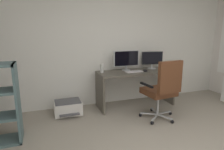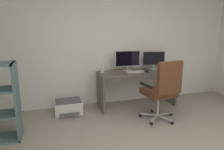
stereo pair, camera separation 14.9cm
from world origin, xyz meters
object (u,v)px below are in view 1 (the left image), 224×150
at_px(monitor_main, 126,59).
at_px(keyboard, 134,72).
at_px(desk, 136,80).
at_px(monitor_secondary, 152,59).
at_px(desktop_speaker, 102,68).
at_px(office_chair, 163,88).
at_px(printer, 68,107).
at_px(computer_mouse, 145,71).

height_order(monitor_main, keyboard, monitor_main).
distance_m(desk, monitor_secondary, 0.60).
bearing_deg(monitor_main, desktop_speaker, -174.91).
height_order(monitor_main, monitor_secondary, monitor_main).
height_order(desktop_speaker, office_chair, office_chair).
distance_m(keyboard, printer, 1.45).
relative_size(desk, computer_mouse, 15.57).
xyz_separation_m(monitor_secondary, computer_mouse, (-0.28, -0.22, -0.19)).
distance_m(monitor_main, computer_mouse, 0.45).
bearing_deg(office_chair, printer, 151.62).
xyz_separation_m(keyboard, desktop_speaker, (-0.62, 0.15, 0.07)).
bearing_deg(desk, printer, 179.76).
height_order(desktop_speaker, printer, desktop_speaker).
height_order(monitor_main, desktop_speaker, monitor_main).
distance_m(desk, keyboard, 0.22).
bearing_deg(monitor_secondary, monitor_main, -179.99).
bearing_deg(computer_mouse, desktop_speaker, 179.53).
bearing_deg(monitor_secondary, office_chair, -109.38).
height_order(desk, desktop_speaker, desktop_speaker).
height_order(monitor_secondary, desktop_speaker, monitor_secondary).
distance_m(computer_mouse, printer, 1.67).
bearing_deg(printer, computer_mouse, -3.65).
relative_size(desk, desktop_speaker, 9.16).
distance_m(desk, monitor_main, 0.47).
xyz_separation_m(desk, monitor_secondary, (0.44, 0.13, 0.40)).
relative_size(monitor_main, office_chair, 0.51).
bearing_deg(office_chair, monitor_main, 106.26).
xyz_separation_m(monitor_main, office_chair, (0.27, -0.93, -0.38)).
relative_size(desk, monitor_main, 2.86).
bearing_deg(monitor_main, monitor_secondary, 0.01).
height_order(keyboard, printer, keyboard).
bearing_deg(printer, desk, -0.24).
relative_size(keyboard, office_chair, 0.32).
height_order(desk, printer, desk).
xyz_separation_m(monitor_main, computer_mouse, (0.32, -0.22, -0.22)).
height_order(computer_mouse, desktop_speaker, desktop_speaker).
relative_size(desk, keyboard, 4.58).
relative_size(desk, printer, 3.11).
xyz_separation_m(monitor_secondary, desktop_speaker, (-1.13, -0.05, -0.13)).
xyz_separation_m(monitor_secondary, office_chair, (-0.33, -0.93, -0.35)).
height_order(desk, monitor_secondary, monitor_secondary).
bearing_deg(desk, desktop_speaker, 173.42).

